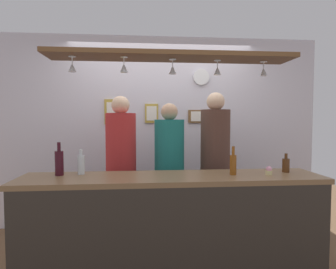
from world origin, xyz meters
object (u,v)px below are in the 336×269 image
(person_right_brown_shirt, at_px, (215,153))
(cupcake, at_px, (269,171))
(bottle_soda_clear, at_px, (81,164))
(wall_clock, at_px, (201,77))
(person_middle_teal_shirt, at_px, (169,161))
(picture_frame_caricature, at_px, (114,112))
(picture_frame_lower_pair, at_px, (199,116))
(bottle_beer_brown_stubby, at_px, (286,165))
(picture_frame_crest, at_px, (152,113))
(person_left_red_shirt, at_px, (121,157))
(bottle_beer_amber_tall, at_px, (233,164))
(bottle_wine_dark_red, at_px, (59,162))

(person_right_brown_shirt, xyz_separation_m, cupcake, (0.30, -0.76, -0.08))
(bottle_soda_clear, height_order, wall_clock, wall_clock)
(person_middle_teal_shirt, xyz_separation_m, picture_frame_caricature, (-0.69, 0.69, 0.57))
(picture_frame_lower_pair, distance_m, wall_clock, 0.54)
(person_middle_teal_shirt, xyz_separation_m, person_right_brown_shirt, (0.54, 0.00, 0.08))
(bottle_soda_clear, bearing_deg, picture_frame_caricature, 81.80)
(person_middle_teal_shirt, bearing_deg, bottle_beer_brown_stubby, -31.43)
(picture_frame_crest, bearing_deg, picture_frame_caricature, 180.00)
(cupcake, bearing_deg, person_left_red_shirt, 151.49)
(bottle_soda_clear, relative_size, wall_clock, 1.05)
(person_middle_teal_shirt, relative_size, bottle_beer_amber_tall, 6.35)
(person_left_red_shirt, relative_size, cupcake, 22.19)
(person_left_red_shirt, height_order, bottle_beer_amber_tall, person_left_red_shirt)
(picture_frame_crest, bearing_deg, cupcake, -54.69)
(picture_frame_lower_pair, height_order, wall_clock, wall_clock)
(bottle_wine_dark_red, distance_m, wall_clock, 2.25)
(bottle_wine_dark_red, bearing_deg, person_right_brown_shirt, 21.10)
(picture_frame_crest, xyz_separation_m, wall_clock, (0.69, -0.01, 0.50))
(picture_frame_caricature, bearing_deg, person_left_red_shirt, -78.69)
(person_right_brown_shirt, distance_m, bottle_beer_amber_tall, 0.73)
(picture_frame_caricature, xyz_separation_m, picture_frame_lower_pair, (1.17, 0.00, -0.06))
(person_left_red_shirt, height_order, person_right_brown_shirt, person_right_brown_shirt)
(person_middle_teal_shirt, relative_size, bottle_beer_brown_stubby, 9.17)
(person_left_red_shirt, relative_size, person_right_brown_shirt, 0.97)
(person_left_red_shirt, bearing_deg, person_right_brown_shirt, 0.00)
(person_middle_teal_shirt, xyz_separation_m, picture_frame_lower_pair, (0.48, 0.69, 0.51))
(bottle_beer_amber_tall, xyz_separation_m, cupcake, (0.33, -0.03, -0.06))
(person_left_red_shirt, distance_m, picture_frame_caricature, 0.87)
(bottle_wine_dark_red, bearing_deg, cupcake, -4.26)
(person_right_brown_shirt, bearing_deg, picture_frame_lower_pair, 94.75)
(person_left_red_shirt, xyz_separation_m, bottle_wine_dark_red, (-0.51, -0.61, 0.04))
(bottle_soda_clear, distance_m, picture_frame_caricature, 1.38)
(person_left_red_shirt, relative_size, person_middle_teal_shirt, 1.05)
(bottle_wine_dark_red, xyz_separation_m, picture_frame_lower_pair, (1.53, 1.30, 0.43))
(bottle_beer_brown_stubby, bearing_deg, bottle_wine_dark_red, 179.11)
(person_middle_teal_shirt, distance_m, picture_frame_crest, 0.90)
(bottle_beer_brown_stubby, bearing_deg, cupcake, -153.53)
(cupcake, distance_m, picture_frame_crest, 1.85)
(bottle_beer_brown_stubby, relative_size, bottle_beer_amber_tall, 0.69)
(person_right_brown_shirt, distance_m, bottle_beer_brown_stubby, 0.83)
(person_left_red_shirt, distance_m, bottle_beer_brown_stubby, 1.73)
(picture_frame_crest, bearing_deg, person_right_brown_shirt, -43.75)
(bottle_soda_clear, height_order, picture_frame_caricature, picture_frame_caricature)
(bottle_beer_amber_tall, relative_size, picture_frame_caricature, 0.76)
(person_right_brown_shirt, xyz_separation_m, bottle_soda_clear, (-1.41, -0.58, -0.02))
(bottle_beer_brown_stubby, distance_m, picture_frame_lower_pair, 1.53)
(person_left_red_shirt, distance_m, person_right_brown_shirt, 1.09)
(bottle_beer_amber_tall, bearing_deg, cupcake, -5.32)
(wall_clock, bearing_deg, person_middle_teal_shirt, -126.74)
(bottle_soda_clear, relative_size, bottle_wine_dark_red, 0.77)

